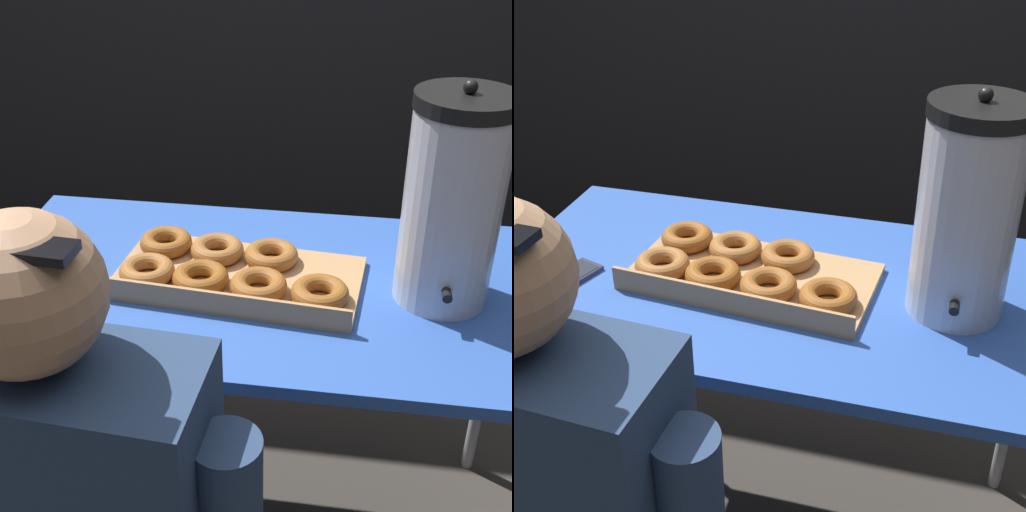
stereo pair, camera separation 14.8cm
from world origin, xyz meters
TOP-DOWN VIEW (x-y plane):
  - folding_table at (0.00, 0.00)m, footprint 1.21×0.66m
  - donut_box at (-0.07, -0.01)m, footprint 0.53×0.31m
  - coffee_urn at (0.36, -0.00)m, footprint 0.19×0.22m
  - cell_phone at (-0.43, -0.12)m, footprint 0.11×0.17m

SIDE VIEW (x-z plane):
  - folding_table at x=0.00m, z-range 0.32..1.08m
  - cell_phone at x=-0.43m, z-range 0.76..0.77m
  - donut_box at x=-0.07m, z-range 0.76..0.81m
  - coffee_urn at x=0.36m, z-range 0.75..1.19m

